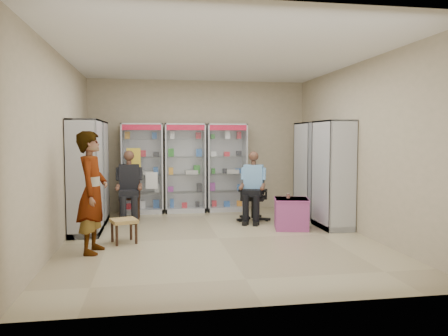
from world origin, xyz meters
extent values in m
plane|color=tan|center=(0.00, 0.00, 0.00)|extent=(6.00, 6.00, 0.00)
cube|color=tan|center=(0.00, 3.00, 1.50)|extent=(5.00, 0.02, 3.00)
cube|color=tan|center=(0.00, -3.00, 1.50)|extent=(5.00, 0.02, 3.00)
cube|color=tan|center=(-2.50, 0.00, 1.50)|extent=(0.02, 6.00, 3.00)
cube|color=tan|center=(2.50, 0.00, 1.50)|extent=(0.02, 6.00, 3.00)
cube|color=white|center=(0.00, 0.00, 3.00)|extent=(5.00, 6.00, 0.02)
cube|color=#B4B7BC|center=(-1.30, 2.73, 1.00)|extent=(0.90, 0.50, 2.00)
cube|color=#ABAEB2|center=(-0.35, 2.73, 1.00)|extent=(0.90, 0.50, 2.00)
cube|color=#B6B9BE|center=(0.60, 2.73, 1.00)|extent=(0.90, 0.50, 2.00)
cube|color=silver|center=(2.23, 1.60, 1.00)|extent=(0.90, 0.50, 2.00)
cube|color=#9D9FA4|center=(2.23, 0.50, 1.00)|extent=(0.90, 0.50, 2.00)
cube|color=silver|center=(-2.23, 1.80, 1.00)|extent=(0.90, 0.50, 2.00)
cube|color=silver|center=(-2.23, 0.70, 1.00)|extent=(0.90, 0.50, 2.00)
cube|color=black|center=(-1.55, 2.00, 0.47)|extent=(0.42, 0.42, 0.94)
cube|color=black|center=(0.92, 1.42, 0.52)|extent=(0.73, 0.73, 1.04)
cube|color=#AB448D|center=(1.44, 0.53, 0.28)|extent=(0.70, 0.68, 0.57)
cylinder|color=#602B08|center=(1.39, 0.57, 0.61)|extent=(0.07, 0.07, 0.10)
cube|color=#AB7B48|center=(1.90, 1.32, 0.19)|extent=(0.45, 0.45, 0.39)
cube|color=#905D3C|center=(-1.54, -0.06, 0.19)|extent=(0.48, 0.48, 0.39)
imported|color=gray|center=(-1.95, -0.59, 0.89)|extent=(0.51, 0.70, 1.78)
camera|label=1|loc=(-1.08, -7.13, 1.69)|focal=35.00mm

